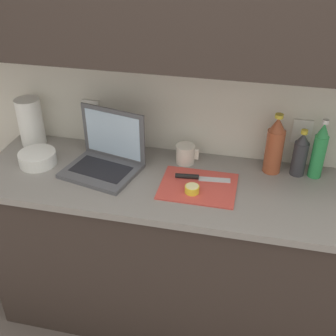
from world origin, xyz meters
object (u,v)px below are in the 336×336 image
object	(u,v)px
laptop	(105,156)
bowl_white	(37,158)
measuring_cup	(185,154)
bottle_green_soda	(318,151)
lemon_half_cut	(191,189)
knife	(192,177)
bottle_oil_tall	(299,154)
bottle_water_clear	(274,146)
cutting_board	(197,186)
paper_towel_roll	(30,122)

from	to	relation	value
laptop	bowl_white	world-z (taller)	laptop
laptop	measuring_cup	xyz separation A→B (m)	(0.36, 0.14, -0.02)
bottle_green_soda	measuring_cup	distance (m)	0.62
laptop	lemon_half_cut	size ratio (longest dim) A/B	6.05
knife	bottle_oil_tall	bearing A→B (deg)	13.07
bottle_green_soda	bottle_water_clear	xyz separation A→B (m)	(-0.20, -0.00, 0.00)
laptop	bowl_white	size ratio (longest dim) A/B	2.14
cutting_board	bottle_water_clear	xyz separation A→B (m)	(0.32, 0.21, 0.13)
knife	bottle_oil_tall	xyz separation A→B (m)	(0.47, 0.16, 0.09)
bottle_green_soda	bottle_water_clear	size ratio (longest dim) A/B	0.98
bottle_green_soda	paper_towel_roll	world-z (taller)	bottle_green_soda
laptop	paper_towel_roll	world-z (taller)	laptop
laptop	cutting_board	size ratio (longest dim) A/B	1.13
bottle_green_soda	paper_towel_roll	distance (m)	1.44
laptop	knife	bearing A→B (deg)	11.33
bottle_oil_tall	bottle_green_soda	bearing A→B (deg)	0.00
cutting_board	knife	xyz separation A→B (m)	(-0.03, 0.05, 0.01)
bottle_green_soda	bottle_oil_tall	distance (m)	0.08
lemon_half_cut	measuring_cup	size ratio (longest dim) A/B	0.56
lemon_half_cut	bowl_white	size ratio (longest dim) A/B	0.35
lemon_half_cut	bottle_green_soda	size ratio (longest dim) A/B	0.22
lemon_half_cut	bottle_water_clear	size ratio (longest dim) A/B	0.21
lemon_half_cut	bottle_oil_tall	xyz separation A→B (m)	(0.46, 0.27, 0.08)
laptop	bottle_oil_tall	size ratio (longest dim) A/B	1.67
laptop	bottle_water_clear	world-z (taller)	bottle_water_clear
lemon_half_cut	bowl_white	world-z (taller)	bowl_white
bottle_oil_tall	measuring_cup	xyz separation A→B (m)	(-0.54, -0.01, -0.06)
paper_towel_roll	bottle_water_clear	bearing A→B (deg)	-0.11
cutting_board	laptop	bearing A→B (deg)	172.02
measuring_cup	laptop	bearing A→B (deg)	-159.38
cutting_board	measuring_cup	world-z (taller)	measuring_cup
measuring_cup	bottle_water_clear	bearing A→B (deg)	1.63
measuring_cup	bowl_white	xyz separation A→B (m)	(-0.71, -0.18, -0.01)
lemon_half_cut	bowl_white	distance (m)	0.79
cutting_board	measuring_cup	distance (m)	0.23
laptop	bowl_white	bearing A→B (deg)	-160.39
knife	lemon_half_cut	size ratio (longest dim) A/B	4.01
bottle_water_clear	bowl_white	bearing A→B (deg)	-170.52
bottle_green_soda	bottle_oil_tall	world-z (taller)	bottle_green_soda
knife	bottle_oil_tall	world-z (taller)	bottle_oil_tall
cutting_board	knife	bearing A→B (deg)	121.45
bottle_green_soda	paper_towel_roll	size ratio (longest dim) A/B	1.16
laptop	cutting_board	xyz separation A→B (m)	(0.46, -0.06, -0.06)
paper_towel_roll	cutting_board	bearing A→B (deg)	-13.11
measuring_cup	knife	bearing A→B (deg)	-66.07
knife	bottle_green_soda	bearing A→B (deg)	10.50
paper_towel_roll	lemon_half_cut	bearing A→B (deg)	-16.73
bottle_water_clear	measuring_cup	world-z (taller)	bottle_water_clear
bottle_green_soda	bottle_water_clear	bearing A→B (deg)	-180.00
knife	paper_towel_roll	xyz separation A→B (m)	(-0.89, 0.16, 0.11)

